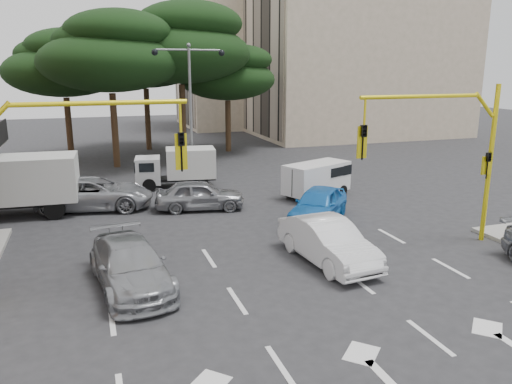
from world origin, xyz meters
TOP-DOWN VIEW (x-y plane):
  - ground at (0.00, 0.00)m, footprint 120.00×120.00m
  - median_strip at (0.00, 16.00)m, footprint 1.40×6.00m
  - apartment_beige_near at (19.95, 32.00)m, footprint 20.20×12.15m
  - apartment_beige_far at (12.95, 44.00)m, footprint 16.20×12.15m
  - pine_left_near at (-3.94, 21.96)m, footprint 9.15×9.15m
  - pine_center at (1.06, 23.96)m, footprint 9.98×9.98m
  - pine_left_far at (-6.94, 25.96)m, footprint 8.32×8.32m
  - pine_right at (5.06, 25.96)m, footprint 7.49×7.49m
  - pine_back at (-0.94, 28.96)m, footprint 9.15×9.15m
  - signal_mast_right at (6.80, 1.99)m, footprint 5.79×0.37m
  - signal_mast_left at (-6.80, 1.99)m, footprint 5.79×0.37m
  - street_lamp_center at (0.00, 16.00)m, footprint 4.16×0.36m
  - car_white_hatch at (1.82, 1.84)m, footprint 2.04×4.72m
  - car_blue_compact at (3.60, 6.31)m, footprint 4.27×4.46m
  - car_silver_wagon at (-4.81, 1.95)m, footprint 2.56×5.10m
  - car_silver_cross_a at (-5.65, 11.50)m, footprint 5.80×3.45m
  - car_silver_cross_b at (-0.93, 9.80)m, footprint 4.43×2.42m
  - van_white at (5.38, 10.26)m, footprint 3.99×2.93m
  - box_truck_a at (-9.00, 11.37)m, footprint 5.69×2.65m
  - box_truck_b at (-1.16, 14.75)m, footprint 4.70×2.50m

SIDE VIEW (x-z plane):
  - ground at x=0.00m, z-range 0.00..0.00m
  - median_strip at x=0.00m, z-range 0.00..0.15m
  - car_silver_wagon at x=-4.81m, z-range 0.00..1.42m
  - car_silver_cross_b at x=-0.93m, z-range 0.00..1.43m
  - car_blue_compact at x=3.60m, z-range 0.00..1.50m
  - car_silver_cross_a at x=-5.65m, z-range 0.00..1.51m
  - car_white_hatch at x=1.82m, z-range 0.00..1.51m
  - van_white at x=5.38m, z-range 0.00..1.82m
  - box_truck_b at x=-1.16m, z-range 0.00..2.20m
  - box_truck_a at x=-9.00m, z-range 0.00..2.74m
  - signal_mast_right at x=6.80m, z-range 0.88..6.88m
  - signal_mast_left at x=-6.80m, z-range 0.88..6.88m
  - street_lamp_center at x=0.00m, z-range 1.54..9.31m
  - pine_right at x=5.06m, z-range 2.03..10.40m
  - pine_left_far at x=-6.94m, z-range 2.26..11.56m
  - pine_left_near at x=-3.94m, z-range 2.49..12.72m
  - pine_back at x=-0.94m, z-range 2.49..12.72m
  - pine_center at x=1.06m, z-range 2.72..13.88m
  - apartment_beige_far at x=12.95m, z-range 0.00..16.70m
  - apartment_beige_near at x=19.95m, z-range 0.00..18.70m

